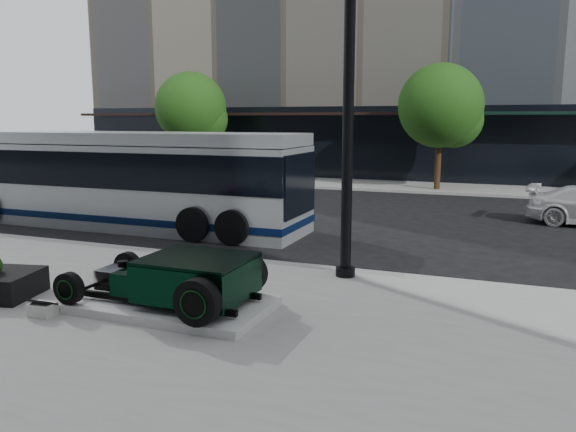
% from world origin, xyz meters
% --- Properties ---
extents(ground, '(120.00, 120.00, 0.00)m').
position_xyz_m(ground, '(0.00, 0.00, 0.00)').
color(ground, black).
rests_on(ground, ground).
extents(sidewalk_far, '(70.00, 4.00, 0.12)m').
position_xyz_m(sidewalk_far, '(0.00, 14.00, 0.06)').
color(sidewalk_far, gray).
rests_on(sidewalk_far, ground).
extents(street_trees, '(29.80, 3.80, 5.70)m').
position_xyz_m(street_trees, '(1.15, 13.07, 3.77)').
color(street_trees, black).
rests_on(street_trees, sidewalk_far).
extents(display_plinth, '(3.40, 1.80, 0.15)m').
position_xyz_m(display_plinth, '(-1.23, -5.72, 0.20)').
color(display_plinth, silver).
rests_on(display_plinth, sidewalk_near).
extents(hot_rod, '(3.22, 2.00, 0.81)m').
position_xyz_m(hot_rod, '(-0.90, -5.72, 0.70)').
color(hot_rod, black).
rests_on(hot_rod, display_plinth).
extents(info_plaque, '(0.42, 0.33, 0.31)m').
position_xyz_m(info_plaque, '(-2.98, -6.80, 0.24)').
color(info_plaque, silver).
rests_on(info_plaque, sidewalk_near).
extents(lamppost, '(0.40, 0.40, 7.30)m').
position_xyz_m(lamppost, '(1.01, -2.65, 3.50)').
color(lamppost, black).
rests_on(lamppost, sidewalk_near).
extents(transit_bus, '(12.12, 2.88, 2.92)m').
position_xyz_m(transit_bus, '(-7.30, 0.84, 1.49)').
color(transit_bus, '#ADB2B7').
rests_on(transit_bus, ground).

